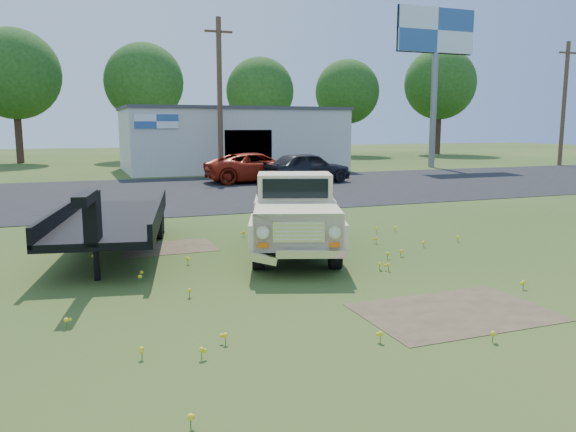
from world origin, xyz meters
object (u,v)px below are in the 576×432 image
at_px(billboard, 436,45).
at_px(red_pickup, 258,168).
at_px(dark_sedan, 307,168).
at_px(vintage_pickup_truck, 294,213).
at_px(flatbed_trailer, 112,214).

bearing_deg(billboard, red_pickup, -158.34).
bearing_deg(dark_sedan, vintage_pickup_truck, 145.15).
xyz_separation_m(billboard, red_pickup, (-15.02, -5.96, -7.77)).
bearing_deg(flatbed_trailer, dark_sedan, 62.45).
height_order(red_pickup, dark_sedan, dark_sedan).
distance_m(billboard, vintage_pickup_truck, 30.29).
xyz_separation_m(flatbed_trailer, red_pickup, (8.26, 14.59, -0.13)).
bearing_deg(vintage_pickup_truck, billboard, 68.35).
xyz_separation_m(flatbed_trailer, dark_sedan, (10.50, 13.20, -0.10)).
bearing_deg(flatbed_trailer, red_pickup, 71.43).
distance_m(red_pickup, dark_sedan, 2.63).
distance_m(vintage_pickup_truck, dark_sedan, 16.10).
bearing_deg(vintage_pickup_truck, flatbed_trailer, 178.67).
relative_size(billboard, vintage_pickup_truck, 2.14).
distance_m(billboard, flatbed_trailer, 31.98).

